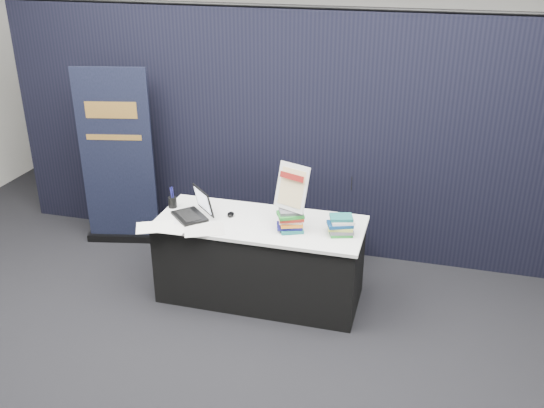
{
  "coord_description": "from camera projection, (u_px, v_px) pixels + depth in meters",
  "views": [
    {
      "loc": [
        1.35,
        -3.96,
        3.04
      ],
      "look_at": [
        0.11,
        0.55,
        0.93
      ],
      "focal_mm": 40.0,
      "sensor_mm": 36.0,
      "label": 1
    }
  ],
  "objects": [
    {
      "name": "info_sign",
      "position": [
        292.0,
        188.0,
        4.95
      ],
      "size": [
        0.31,
        0.21,
        0.4
      ],
      "rotation": [
        0.0,
        0.0,
        -0.38
      ],
      "color": "black",
      "rests_on": "book_stack_tall"
    },
    {
      "name": "pullup_banner",
      "position": [
        118.0,
        169.0,
        6.19
      ],
      "size": [
        0.79,
        0.27,
        1.86
      ],
      "rotation": [
        0.0,
        0.0,
        0.22
      ],
      "color": "black",
      "rests_on": "floor"
    },
    {
      "name": "book_stack_short",
      "position": [
        341.0,
        225.0,
        4.98
      ],
      "size": [
        0.22,
        0.19,
        0.16
      ],
      "rotation": [
        0.0,
        0.0,
        0.29
      ],
      "color": "#1F7428",
      "rests_on": "display_table"
    },
    {
      "name": "book_stack_tall",
      "position": [
        290.0,
        220.0,
        5.04
      ],
      "size": [
        0.23,
        0.21,
        0.18
      ],
      "rotation": [
        0.0,
        0.0,
        0.38
      ],
      "color": "#185E5C",
      "rests_on": "display_table"
    },
    {
      "name": "brochure_mid",
      "position": [
        171.0,
        229.0,
        5.1
      ],
      "size": [
        0.27,
        0.19,
        0.0
      ],
      "primitive_type": "cube",
      "rotation": [
        0.0,
        0.0,
        0.05
      ],
      "color": "white",
      "rests_on": "display_table"
    },
    {
      "name": "stacking_chair",
      "position": [
        331.0,
        214.0,
        6.01
      ],
      "size": [
        0.42,
        0.42,
        0.85
      ],
      "rotation": [
        0.0,
        0.0,
        -0.09
      ],
      "color": "black",
      "rests_on": "floor"
    },
    {
      "name": "wall_back",
      "position": [
        335.0,
        40.0,
        7.85
      ],
      "size": [
        8.0,
        0.02,
        3.5
      ],
      "primitive_type": "cube",
      "color": "beige",
      "rests_on": "floor"
    },
    {
      "name": "floor",
      "position": [
        242.0,
        330.0,
        5.05
      ],
      "size": [
        8.0,
        8.0,
        0.0
      ],
      "primitive_type": "plane",
      "color": "black",
      "rests_on": "ground"
    },
    {
      "name": "drape_partition",
      "position": [
        290.0,
        136.0,
        5.97
      ],
      "size": [
        6.0,
        0.08,
        2.4
      ],
      "primitive_type": "cube",
      "color": "black",
      "rests_on": "floor"
    },
    {
      "name": "display_table",
      "position": [
        260.0,
        260.0,
        5.38
      ],
      "size": [
        1.8,
        0.75,
        0.75
      ],
      "color": "black",
      "rests_on": "floor"
    },
    {
      "name": "mouse",
      "position": [
        231.0,
        214.0,
        5.33
      ],
      "size": [
        0.08,
        0.11,
        0.03
      ],
      "primitive_type": "ellipsoid",
      "rotation": [
        0.0,
        0.0,
        0.17
      ],
      "color": "black",
      "rests_on": "display_table"
    },
    {
      "name": "pen_cup",
      "position": [
        173.0,
        202.0,
        5.48
      ],
      "size": [
        0.08,
        0.08,
        0.1
      ],
      "primitive_type": "cylinder",
      "rotation": [
        0.0,
        0.0,
        0.03
      ],
      "color": "black",
      "rests_on": "display_table"
    },
    {
      "name": "brochure_right",
      "position": [
        204.0,
        230.0,
        5.08
      ],
      "size": [
        0.4,
        0.35,
        0.0
      ],
      "primitive_type": "cube",
      "rotation": [
        0.0,
        0.0,
        0.42
      ],
      "color": "silver",
      "rests_on": "display_table"
    },
    {
      "name": "laptop",
      "position": [
        191.0,
        209.0,
        5.32
      ],
      "size": [
        0.39,
        0.44,
        0.25
      ],
      "rotation": [
        0.0,
        0.0,
        -0.78
      ],
      "color": "black",
      "rests_on": "display_table"
    },
    {
      "name": "brochure_left",
      "position": [
        155.0,
        227.0,
        5.13
      ],
      "size": [
        0.38,
        0.34,
        0.0
      ],
      "primitive_type": "cube",
      "rotation": [
        0.0,
        0.0,
        0.44
      ],
      "color": "white",
      "rests_on": "display_table"
    }
  ]
}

